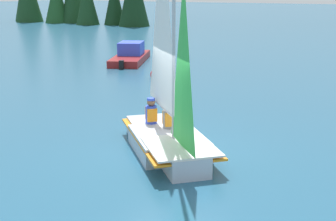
{
  "coord_description": "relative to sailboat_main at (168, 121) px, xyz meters",
  "views": [
    {
      "loc": [
        -5.79,
        9.5,
        3.96
      ],
      "look_at": [
        0.0,
        0.0,
        1.08
      ],
      "focal_mm": 50.0,
      "sensor_mm": 36.0,
      "label": 1
    }
  ],
  "objects": [
    {
      "name": "ground_plane",
      "position": [
        -0.03,
        0.02,
        -0.8
      ],
      "size": [
        260.0,
        260.0,
        0.0
      ],
      "primitive_type": "plane",
      "color": "#235675"
    },
    {
      "name": "sailboat_main",
      "position": [
        0.0,
        0.0,
        0.0
      ],
      "size": [
        3.91,
        3.81,
        5.81
      ],
      "rotation": [
        0.0,
        0.0,
        2.39
      ],
      "color": "#B2BCCC",
      "rests_on": "ground_plane"
    },
    {
      "name": "sailor_helm",
      "position": [
        0.23,
        -0.43,
        -0.17
      ],
      "size": [
        0.43,
        0.42,
        1.16
      ],
      "rotation": [
        0.0,
        0.0,
        2.39
      ],
      "color": "black",
      "rests_on": "ground_plane"
    },
    {
      "name": "sailor_crew",
      "position": [
        0.86,
        -0.57,
        -0.17
      ],
      "size": [
        0.43,
        0.42,
        1.16
      ],
      "rotation": [
        0.0,
        0.0,
        2.39
      ],
      "color": "black",
      "rests_on": "ground_plane"
    },
    {
      "name": "motorboat_distant",
      "position": [
        9.76,
        -11.95,
        -0.43
      ],
      "size": [
        3.6,
        5.14,
        1.07
      ],
      "rotation": [
        0.0,
        0.0,
        5.16
      ],
      "color": "maroon",
      "rests_on": "ground_plane"
    },
    {
      "name": "buoy_marker",
      "position": [
        5.57,
        -8.17,
        -0.59
      ],
      "size": [
        0.59,
        0.59,
        1.06
      ],
      "color": "red",
      "rests_on": "ground_plane"
    }
  ]
}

